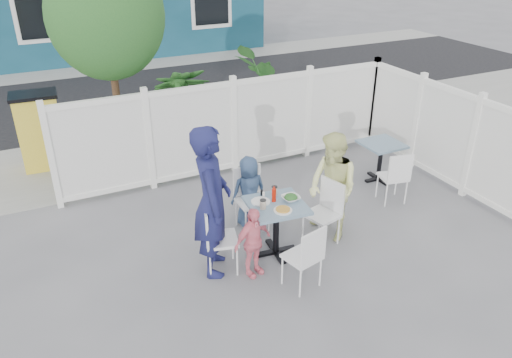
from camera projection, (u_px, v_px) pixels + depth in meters
name	position (u px, v px, depth m)	size (l,w,h in m)	color
ground	(299.00, 241.00, 6.78)	(80.00, 80.00, 0.00)	slate
near_sidewalk	(202.00, 143.00, 9.82)	(24.00, 2.60, 0.01)	gray
street	(151.00, 93.00, 12.78)	(24.00, 5.00, 0.01)	black
far_sidewalk	(124.00, 65.00, 15.26)	(24.00, 1.60, 0.01)	gray
fence_back	(234.00, 128.00, 8.38)	(5.86, 0.08, 1.60)	white
fence_right	(442.00, 136.00, 8.07)	(0.08, 3.66, 1.60)	white
tree	(106.00, 16.00, 7.62)	(1.80, 1.62, 3.59)	#382316
utility_cabinet	(41.00, 133.00, 8.58)	(0.69, 0.50, 1.29)	gold
potted_shrub_a	(185.00, 116.00, 8.66)	(0.98, 0.98, 1.75)	#225623
potted_shrub_b	(277.00, 100.00, 9.24)	(1.70, 1.47, 1.89)	#225623
main_table	(276.00, 215.00, 6.28)	(0.77, 0.77, 0.74)	slate
spare_table	(381.00, 151.00, 8.19)	(0.63, 0.63, 0.67)	slate
chair_left	(215.00, 234.00, 6.00)	(0.48, 0.49, 0.89)	white
chair_right	(326.00, 208.00, 6.56)	(0.47, 0.48, 0.88)	white
chair_back	(250.00, 193.00, 6.90)	(0.41, 0.40, 0.89)	white
chair_near	(307.00, 254.00, 5.69)	(0.45, 0.44, 0.84)	white
chair_spare	(396.00, 174.00, 7.50)	(0.45, 0.44, 0.84)	white
man	(212.00, 202.00, 5.83)	(0.69, 0.45, 1.90)	#191B4C
woman	(332.00, 187.00, 6.58)	(0.72, 0.56, 1.49)	#DDE652
boy	(249.00, 191.00, 6.97)	(0.50, 0.33, 1.03)	navy
toddler	(253.00, 242.00, 5.95)	(0.54, 0.22, 0.92)	pink
plate_main	(283.00, 210.00, 6.05)	(0.23, 0.23, 0.01)	white
plate_side	(261.00, 202.00, 6.24)	(0.24, 0.24, 0.02)	white
salad_bowl	(291.00, 198.00, 6.28)	(0.22, 0.22, 0.05)	white
coffee_cup_a	(263.00, 205.00, 6.08)	(0.07, 0.07, 0.11)	beige
coffee_cup_b	(274.00, 191.00, 6.39)	(0.07, 0.07, 0.11)	beige
ketchup_bottle	(274.00, 195.00, 6.23)	(0.05, 0.05, 0.17)	#AD1505
salt_shaker	(264.00, 195.00, 6.34)	(0.03, 0.03, 0.07)	white
pepper_shaker	(262.00, 193.00, 6.39)	(0.03, 0.03, 0.08)	black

